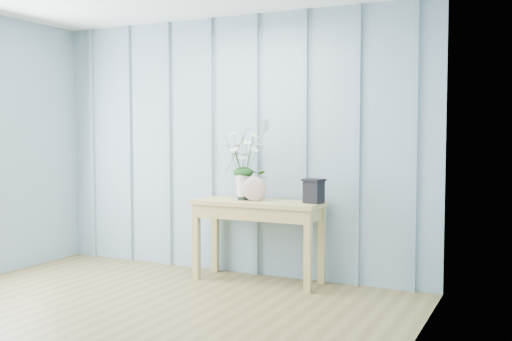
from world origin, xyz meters
The scene contains 6 objects.
room_shell centered at (0.00, 0.92, 1.99)m, with size 4.00×4.50×2.50m.
sideboard centered at (0.39, 1.99, 0.64)m, with size 1.20×0.45×0.75m.
daisy_vase centered at (0.23, 1.99, 1.16)m, with size 0.47×0.36×0.66m.
spider_plant centered at (0.31, 2.07, 0.89)m, with size 0.25×0.21×0.28m, color #103712.
felt_disc_vessel centered at (0.38, 1.94, 0.86)m, with size 0.23×0.06×0.23m, color brown.
carved_box centered at (0.92, 2.02, 0.86)m, with size 0.21×0.18×0.22m.
Camera 1 is at (2.72, -2.94, 1.36)m, focal length 42.00 mm.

